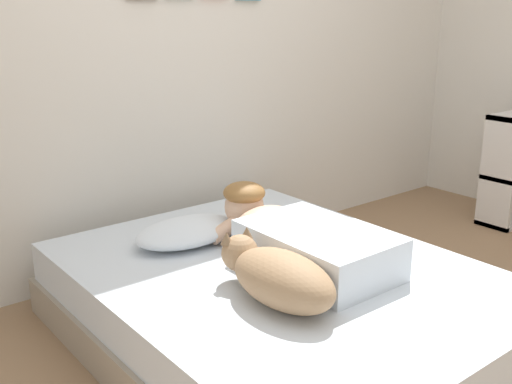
% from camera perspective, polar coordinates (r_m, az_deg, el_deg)
% --- Properties ---
extents(ground_plane, '(12.96, 12.96, 0.00)m').
position_cam_1_polar(ground_plane, '(2.73, 13.31, -14.60)').
color(ground_plane, '#8C6B4C').
extents(back_wall, '(4.48, 0.12, 2.50)m').
position_cam_1_polar(back_wall, '(3.48, -6.03, 14.25)').
color(back_wall, silver).
rests_on(back_wall, ground).
extents(bed, '(1.50, 1.95, 0.36)m').
position_cam_1_polar(bed, '(2.65, 2.31, -10.79)').
color(bed, gray).
rests_on(bed, ground).
extents(pillow, '(0.52, 0.32, 0.11)m').
position_cam_1_polar(pillow, '(2.84, -6.49, -3.74)').
color(pillow, silver).
rests_on(pillow, bed).
extents(person_lying, '(0.43, 0.92, 0.27)m').
position_cam_1_polar(person_lying, '(2.62, 3.73, -4.24)').
color(person_lying, silver).
rests_on(person_lying, bed).
extents(dog, '(0.26, 0.57, 0.21)m').
position_cam_1_polar(dog, '(2.25, 2.01, -7.92)').
color(dog, '#9E7A56').
rests_on(dog, bed).
extents(coffee_cup, '(0.12, 0.09, 0.07)m').
position_cam_1_polar(coffee_cup, '(2.87, 0.39, -3.74)').
color(coffee_cup, teal).
rests_on(coffee_cup, bed).
extents(cell_phone, '(0.07, 0.14, 0.01)m').
position_cam_1_polar(cell_phone, '(2.63, 8.98, -6.75)').
color(cell_phone, black).
rests_on(cell_phone, bed).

